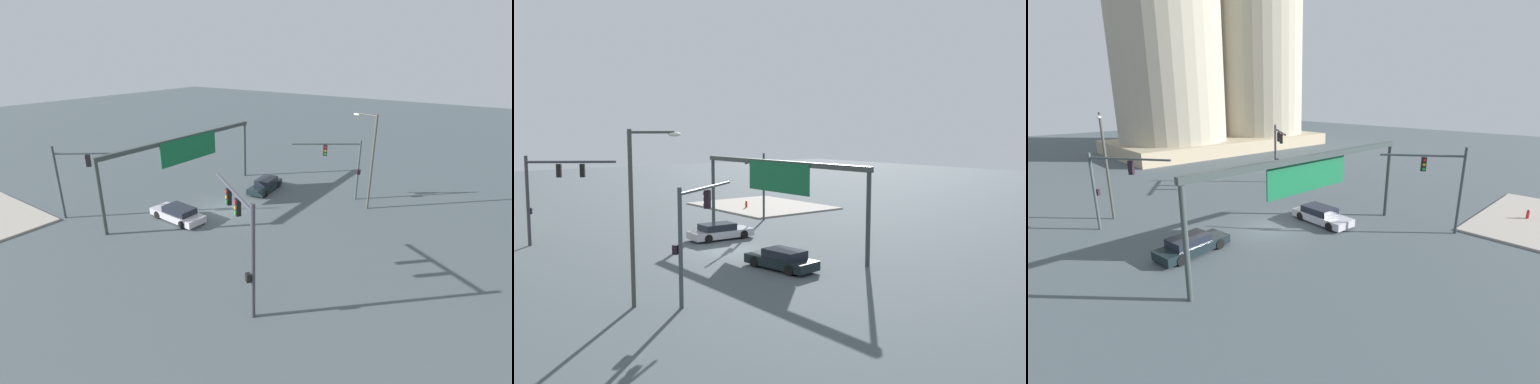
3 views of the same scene
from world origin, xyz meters
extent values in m
plane|color=#434E53|center=(0.00, 0.00, 0.00)|extent=(174.14, 174.14, 0.00)
cylinder|color=#374048|center=(8.96, -9.76, 3.06)|extent=(0.20, 0.20, 6.13)
cylinder|color=#374048|center=(7.27, -7.56, 5.51)|extent=(3.50, 4.48, 0.15)
cube|color=black|center=(7.36, -7.68, 4.91)|extent=(0.40, 0.41, 0.95)
cylinder|color=red|center=(7.23, -7.78, 5.21)|extent=(0.17, 0.20, 0.20)
cylinder|color=orange|center=(7.23, -7.78, 4.91)|extent=(0.17, 0.20, 0.20)
cylinder|color=green|center=(7.23, -7.78, 4.61)|extent=(0.17, 0.20, 0.20)
cylinder|color=#394446|center=(-9.02, 8.51, 2.82)|extent=(0.20, 0.20, 5.64)
cylinder|color=#394446|center=(-7.25, 6.02, 5.32)|extent=(3.66, 5.07, 0.15)
cube|color=black|center=(-7.21, 5.96, 4.72)|extent=(0.40, 0.41, 0.95)
cylinder|color=red|center=(-7.08, 6.05, 5.01)|extent=(0.16, 0.20, 0.20)
cylinder|color=orange|center=(-7.08, 6.05, 4.71)|extent=(0.16, 0.20, 0.20)
cylinder|color=green|center=(-7.08, 6.05, 4.41)|extent=(0.16, 0.20, 0.20)
cube|color=black|center=(-8.82, 8.65, 2.75)|extent=(0.37, 0.38, 0.44)
cylinder|color=#353540|center=(10.04, 10.32, 3.21)|extent=(0.24, 0.24, 6.42)
cylinder|color=#353540|center=(8.30, 7.73, 5.97)|extent=(3.63, 5.27, 0.18)
cube|color=black|center=(8.79, 8.46, 5.35)|extent=(0.39, 0.41, 0.95)
cylinder|color=red|center=(8.92, 8.37, 5.65)|extent=(0.16, 0.20, 0.20)
cylinder|color=orange|center=(8.92, 8.37, 5.35)|extent=(0.16, 0.20, 0.20)
cylinder|color=green|center=(8.92, 8.37, 5.05)|extent=(0.16, 0.20, 0.20)
cube|color=black|center=(7.88, 7.10, 5.35)|extent=(0.39, 0.41, 0.95)
cylinder|color=red|center=(8.01, 7.02, 5.65)|extent=(0.16, 0.20, 0.20)
cylinder|color=orange|center=(8.01, 7.02, 5.35)|extent=(0.16, 0.20, 0.20)
cylinder|color=green|center=(8.01, 7.02, 5.05)|extent=(0.16, 0.20, 0.20)
cube|color=black|center=(10.25, 10.17, 2.46)|extent=(0.37, 0.38, 0.44)
cylinder|color=#3E403B|center=(-7.51, 10.18, 4.13)|extent=(0.20, 0.20, 8.27)
cylinder|color=#3E403B|center=(-7.81, 9.21, 8.12)|extent=(0.72, 1.98, 0.12)
ellipsoid|color=silver|center=(-8.11, 8.24, 8.02)|extent=(0.47, 0.66, 0.20)
cylinder|color=#323C3B|center=(-8.80, -4.28, 2.85)|extent=(0.28, 0.28, 5.70)
cylinder|color=#323C3B|center=(8.80, -4.28, 2.85)|extent=(0.28, 0.28, 5.70)
cube|color=#323C3B|center=(0.00, -4.28, 5.87)|extent=(18.00, 0.35, 0.35)
cube|color=#105C35|center=(-0.30, -4.06, 4.85)|extent=(6.81, 0.08, 2.15)
cube|color=#ADACB7|center=(3.80, -1.81, 0.44)|extent=(2.11, 4.98, 0.55)
cube|color=black|center=(3.82, -1.52, 0.96)|extent=(1.76, 2.62, 0.50)
cylinder|color=black|center=(4.58, -3.37, 0.32)|extent=(0.25, 0.65, 0.64)
cylinder|color=black|center=(2.86, -3.27, 0.32)|extent=(0.25, 0.65, 0.64)
cylinder|color=black|center=(4.75, -0.34, 0.32)|extent=(0.25, 0.65, 0.64)
cylinder|color=black|center=(3.02, -0.25, 0.32)|extent=(0.25, 0.65, 0.64)
cube|color=black|center=(-6.08, 0.25, 0.44)|extent=(4.83, 2.34, 0.55)
cube|color=black|center=(-6.36, 0.21, 0.96)|extent=(2.59, 1.83, 0.50)
cylinder|color=black|center=(-4.77, 1.24, 0.32)|extent=(0.66, 0.30, 0.64)
cylinder|color=black|center=(-4.55, -0.35, 0.32)|extent=(0.66, 0.30, 0.64)
cylinder|color=black|center=(-7.61, 0.85, 0.32)|extent=(0.66, 0.30, 0.64)
cylinder|color=black|center=(-7.39, -0.74, 0.32)|extent=(0.66, 0.30, 0.64)
camera|label=1|loc=(23.11, 19.70, 13.09)|focal=26.28mm
camera|label=2|loc=(-31.36, 20.50, 8.23)|focal=39.08mm
camera|label=3|loc=(-15.50, -17.73, 9.36)|focal=24.06mm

